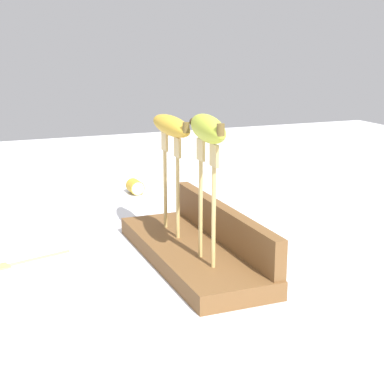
# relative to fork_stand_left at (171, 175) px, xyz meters

# --- Properties ---
(ground_plane) EXTENTS (3.00, 3.00, 0.00)m
(ground_plane) POSITION_rel_fork_stand_left_xyz_m (0.09, 0.01, -0.15)
(ground_plane) COLOR silver
(wooden_board) EXTENTS (0.43, 0.15, 0.03)m
(wooden_board) POSITION_rel_fork_stand_left_xyz_m (0.09, 0.01, -0.13)
(wooden_board) COLOR brown
(wooden_board) RESTS_ON ground
(board_backstop) EXTENTS (0.42, 0.02, 0.07)m
(board_backstop) POSITION_rel_fork_stand_left_xyz_m (0.09, 0.07, -0.08)
(board_backstop) COLOR brown
(board_backstop) RESTS_ON wooden_board
(fork_stand_left) EXTENTS (0.10, 0.01, 0.19)m
(fork_stand_left) POSITION_rel_fork_stand_left_xyz_m (0.00, 0.00, 0.00)
(fork_stand_left) COLOR tan
(fork_stand_left) RESTS_ON wooden_board
(fork_stand_right) EXTENTS (0.08, 0.01, 0.20)m
(fork_stand_right) POSITION_rel_fork_stand_left_xyz_m (0.17, 0.00, 0.01)
(fork_stand_right) COLOR tan
(fork_stand_right) RESTS_ON wooden_board
(banana_raised_left) EXTENTS (0.20, 0.06, 0.04)m
(banana_raised_left) POSITION_rel_fork_stand_left_xyz_m (-0.00, 0.00, 0.09)
(banana_raised_left) COLOR gold
(banana_raised_left) RESTS_ON fork_stand_left
(banana_raised_right) EXTENTS (0.17, 0.07, 0.04)m
(banana_raised_right) POSITION_rel_fork_stand_left_xyz_m (0.17, 0.00, 0.11)
(banana_raised_right) COLOR #B2C138
(banana_raised_right) RESTS_ON fork_stand_right
(fork_fallen_near) EXTENTS (0.06, 0.15, 0.01)m
(fork_fallen_near) POSITION_rel_fork_stand_left_xyz_m (-0.02, -0.29, -0.14)
(fork_fallen_near) COLOR tan
(fork_fallen_near) RESTS_ON ground
(banana_chunk_near) EXTENTS (0.05, 0.04, 0.04)m
(banana_chunk_near) POSITION_rel_fork_stand_left_xyz_m (-0.43, 0.06, -0.13)
(banana_chunk_near) COLOR gold
(banana_chunk_near) RESTS_ON ground
(wire_coil) EXTENTS (0.08, 0.08, 0.00)m
(wire_coil) POSITION_rel_fork_stand_left_xyz_m (-0.00, 0.16, -0.14)
(wire_coil) COLOR gold
(wire_coil) RESTS_ON ground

